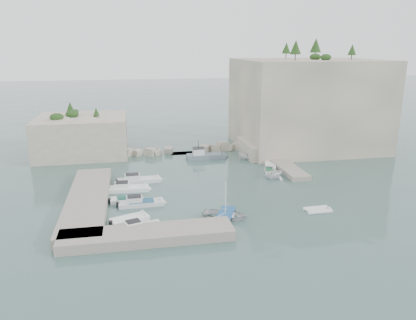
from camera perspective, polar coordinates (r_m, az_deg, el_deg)
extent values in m
plane|color=#40605A|center=(56.10, 1.17, -4.59)|extent=(400.00, 400.00, 0.00)
cube|color=beige|center=(82.59, 13.68, 7.67)|extent=(26.00, 22.00, 17.00)
cube|color=beige|center=(75.71, 7.96, 1.66)|extent=(8.00, 10.00, 2.50)
cube|color=beige|center=(78.58, -17.24, 3.30)|extent=(16.00, 14.00, 7.00)
cube|color=#9E9689|center=(54.19, -16.54, -5.41)|extent=(5.00, 24.00, 1.10)
cube|color=#9E9689|center=(43.31, -8.51, -10.40)|extent=(18.00, 4.00, 1.10)
cube|color=#9E9689|center=(68.86, 10.45, -0.61)|extent=(3.00, 16.00, 0.80)
cube|color=beige|center=(76.45, -3.01, 1.51)|extent=(28.00, 3.00, 1.40)
imported|color=silver|center=(48.20, 2.45, -8.13)|extent=(6.37, 5.61, 1.09)
imported|color=white|center=(62.87, 9.23, -2.52)|extent=(4.77, 4.51, 1.99)
imported|color=white|center=(72.43, 5.87, 0.06)|extent=(4.42, 2.99, 1.60)
cylinder|color=white|center=(47.19, 2.48, -5.20)|extent=(0.10, 0.10, 4.20)
cone|color=#1E4219|center=(75.26, 12.24, 15.25)|extent=(1.96, 1.96, 2.45)
cone|color=#1E4219|center=(86.74, 14.92, 15.33)|extent=(2.24, 2.24, 2.80)
cone|color=#1E4219|center=(82.39, 19.62, 14.42)|extent=(1.57, 1.57, 1.96)
cone|color=#1E4219|center=(87.51, 10.97, 15.22)|extent=(1.79, 1.79, 2.24)
cone|color=#1E4219|center=(79.91, -18.83, 7.11)|extent=(1.40, 1.40, 1.75)
cone|color=#1E4219|center=(74.49, -15.46, 6.55)|extent=(1.12, 1.12, 1.40)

